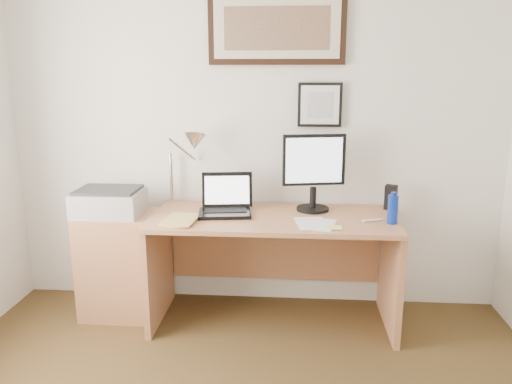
# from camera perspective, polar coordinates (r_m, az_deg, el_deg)

# --- Properties ---
(wall_back) EXTENTS (3.50, 0.02, 2.50)m
(wall_back) POSITION_cam_1_polar(r_m,az_deg,el_deg) (3.54, -0.16, 6.76)
(wall_back) COLOR white
(wall_back) RESTS_ON ground
(side_cabinet) EXTENTS (0.50, 0.40, 0.73)m
(side_cabinet) POSITION_cam_1_polar(r_m,az_deg,el_deg) (3.64, -15.30, -7.93)
(side_cabinet) COLOR #A76B46
(side_cabinet) RESTS_ON floor
(water_bottle) EXTENTS (0.06, 0.06, 0.18)m
(water_bottle) POSITION_cam_1_polar(r_m,az_deg,el_deg) (3.20, 15.36, -1.94)
(water_bottle) COLOR #0B2899
(water_bottle) RESTS_ON desk
(bottle_cap) EXTENTS (0.03, 0.03, 0.02)m
(bottle_cap) POSITION_cam_1_polar(r_m,az_deg,el_deg) (3.17, 15.47, -0.20)
(bottle_cap) COLOR #0B2899
(bottle_cap) RESTS_ON water_bottle
(speaker) EXTENTS (0.10, 0.09, 0.17)m
(speaker) POSITION_cam_1_polar(r_m,az_deg,el_deg) (3.53, 15.15, -0.58)
(speaker) COLOR black
(speaker) RESTS_ON desk
(paper_sheet_a) EXTENTS (0.24, 0.30, 0.00)m
(paper_sheet_a) POSITION_cam_1_polar(r_m,az_deg,el_deg) (3.11, 7.21, -3.69)
(paper_sheet_a) COLOR white
(paper_sheet_a) RESTS_ON desk
(paper_sheet_b) EXTENTS (0.23, 0.30, 0.00)m
(paper_sheet_b) POSITION_cam_1_polar(r_m,az_deg,el_deg) (3.12, 6.41, -3.58)
(paper_sheet_b) COLOR white
(paper_sheet_b) RESTS_ON desk
(sticky_pad) EXTENTS (0.08, 0.08, 0.01)m
(sticky_pad) POSITION_cam_1_polar(r_m,az_deg,el_deg) (3.04, 9.06, -4.04)
(sticky_pad) COLOR #FCF877
(sticky_pad) RESTS_ON desk
(marker_pen) EXTENTS (0.14, 0.06, 0.02)m
(marker_pen) POSITION_cam_1_polar(r_m,az_deg,el_deg) (3.23, 13.23, -3.16)
(marker_pen) COLOR white
(marker_pen) RESTS_ON desk
(book) EXTENTS (0.22, 0.29, 0.02)m
(book) POSITION_cam_1_polar(r_m,az_deg,el_deg) (3.21, -10.31, -3.10)
(book) COLOR tan
(book) RESTS_ON desk
(desk) EXTENTS (1.60, 0.70, 0.75)m
(desk) POSITION_cam_1_polar(r_m,az_deg,el_deg) (3.42, 1.99, -6.16)
(desk) COLOR #A76B46
(desk) RESTS_ON floor
(laptop) EXTENTS (0.37, 0.34, 0.26)m
(laptop) POSITION_cam_1_polar(r_m,az_deg,el_deg) (3.33, -3.49, -1.45)
(laptop) COLOR black
(laptop) RESTS_ON desk
(lcd_monitor) EXTENTS (0.42, 0.22, 0.52)m
(lcd_monitor) POSITION_cam_1_polar(r_m,az_deg,el_deg) (3.35, 6.62, 2.66)
(lcd_monitor) COLOR black
(lcd_monitor) RESTS_ON desk
(printer) EXTENTS (0.44, 0.34, 0.18)m
(printer) POSITION_cam_1_polar(r_m,az_deg,el_deg) (3.50, -16.45, -1.07)
(printer) COLOR #AAAAAD
(printer) RESTS_ON side_cabinet
(desk_lamp) EXTENTS (0.29, 0.27, 0.53)m
(desk_lamp) POSITION_cam_1_polar(r_m,az_deg,el_deg) (3.42, -7.28, 5.35)
(desk_lamp) COLOR silver
(desk_lamp) RESTS_ON desk
(picture_large) EXTENTS (0.92, 0.04, 0.47)m
(picture_large) POSITION_cam_1_polar(r_m,az_deg,el_deg) (3.49, 2.38, 18.17)
(picture_large) COLOR black
(picture_large) RESTS_ON wall_back
(picture_small) EXTENTS (0.30, 0.03, 0.30)m
(picture_small) POSITION_cam_1_polar(r_m,az_deg,el_deg) (3.49, 7.31, 9.85)
(picture_small) COLOR black
(picture_small) RESTS_ON wall_back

